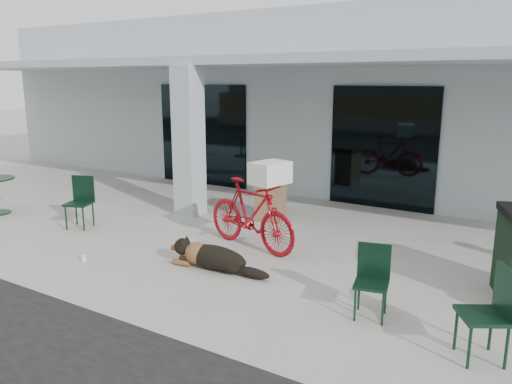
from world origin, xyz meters
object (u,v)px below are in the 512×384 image
Objects in this scene: dog at (215,256)px; cafe_chair_near at (79,203)px; cafe_chair_far_b at (483,314)px; trash_receptacle at (271,196)px; bicycle at (251,214)px; cafe_chair_far_a at (371,283)px.

cafe_chair_near is (-3.55, 0.40, 0.29)m from dog.
cafe_chair_far_b is 1.00× the size of trash_receptacle.
bicycle reaches higher than cafe_chair_near.
trash_receptacle is (2.89, 2.44, 0.00)m from cafe_chair_near.
cafe_chair_near is (-3.49, -0.72, -0.10)m from bicycle.
cafe_chair_near is at bearing -139.79° from trash_receptacle.
cafe_chair_far_b reaches higher than cafe_chair_far_a.
cafe_chair_far_b is at bearing -16.04° from dog.
bicycle reaches higher than dog.
trash_receptacle is (-4.48, 3.44, -0.00)m from cafe_chair_far_b.
bicycle is 3.57m from cafe_chair_near.
cafe_chair_near is 7.44m from cafe_chair_far_b.
cafe_chair_far_a is at bearing -26.56° from cafe_chair_near.
bicycle reaches higher than cafe_chair_far_b.
trash_receptacle is at bearing 123.60° from cafe_chair_far_a.
dog is 3.88m from cafe_chair_far_b.
cafe_chair_far_a is (2.54, -0.28, 0.23)m from dog.
cafe_chair_far_b is at bearing -27.89° from cafe_chair_near.
cafe_chair_near reaches higher than dog.
cafe_chair_near is 6.13m from cafe_chair_far_a.
cafe_chair_far_a is (2.60, -1.40, -0.16)m from bicycle.
dog is at bearing -26.62° from cafe_chair_near.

